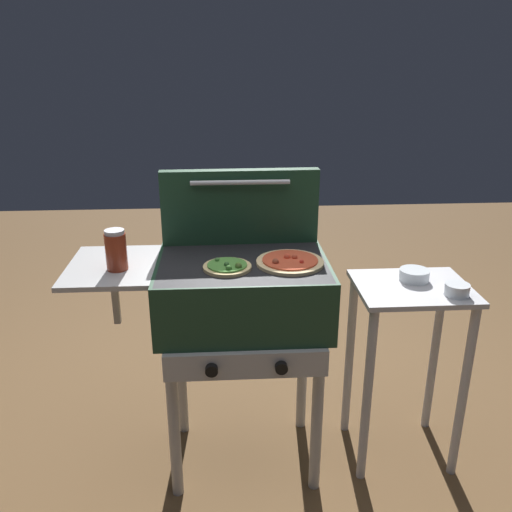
{
  "coord_description": "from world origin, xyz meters",
  "views": [
    {
      "loc": [
        -0.07,
        -1.86,
        1.62
      ],
      "look_at": [
        0.05,
        0.0,
        0.92
      ],
      "focal_mm": 37.62,
      "sensor_mm": 36.0,
      "label": 1
    }
  ],
  "objects_px": {
    "prep_table": "(407,337)",
    "grill": "(239,297)",
    "sauce_jar": "(116,250)",
    "topping_bowl_near": "(457,290)",
    "pizza_veggie": "(228,266)",
    "pizza_pepperoni": "(290,262)",
    "topping_bowl_far": "(414,275)"
  },
  "relations": [
    {
      "from": "grill",
      "to": "topping_bowl_near",
      "type": "relative_size",
      "value": 10.55
    },
    {
      "from": "grill",
      "to": "prep_table",
      "type": "xyz_separation_m",
      "value": [
        0.67,
        0.0,
        -0.2
      ]
    },
    {
      "from": "topping_bowl_near",
      "to": "sauce_jar",
      "type": "bearing_deg",
      "value": 177.8
    },
    {
      "from": "pizza_pepperoni",
      "to": "grill",
      "type": "bearing_deg",
      "value": 170.38
    },
    {
      "from": "prep_table",
      "to": "topping_bowl_near",
      "type": "xyz_separation_m",
      "value": [
        0.13,
        -0.1,
        0.25
      ]
    },
    {
      "from": "grill",
      "to": "pizza_veggie",
      "type": "xyz_separation_m",
      "value": [
        -0.04,
        -0.07,
        0.15
      ]
    },
    {
      "from": "pizza_veggie",
      "to": "topping_bowl_far",
      "type": "xyz_separation_m",
      "value": [
        0.74,
        0.12,
        -0.11
      ]
    },
    {
      "from": "prep_table",
      "to": "grill",
      "type": "bearing_deg",
      "value": -179.63
    },
    {
      "from": "prep_table",
      "to": "pizza_pepperoni",
      "type": "bearing_deg",
      "value": -175.78
    },
    {
      "from": "prep_table",
      "to": "topping_bowl_far",
      "type": "distance_m",
      "value": 0.25
    },
    {
      "from": "pizza_pepperoni",
      "to": "sauce_jar",
      "type": "bearing_deg",
      "value": -178.81
    },
    {
      "from": "pizza_veggie",
      "to": "topping_bowl_far",
      "type": "distance_m",
      "value": 0.75
    },
    {
      "from": "prep_table",
      "to": "topping_bowl_near",
      "type": "distance_m",
      "value": 0.3
    },
    {
      "from": "topping_bowl_far",
      "to": "topping_bowl_near",
      "type": "bearing_deg",
      "value": -53.2
    },
    {
      "from": "grill",
      "to": "pizza_pepperoni",
      "type": "bearing_deg",
      "value": -9.62
    },
    {
      "from": "grill",
      "to": "prep_table",
      "type": "relative_size",
      "value": 1.23
    },
    {
      "from": "pizza_veggie",
      "to": "pizza_pepperoni",
      "type": "distance_m",
      "value": 0.23
    },
    {
      "from": "pizza_veggie",
      "to": "topping_bowl_far",
      "type": "height_order",
      "value": "pizza_veggie"
    },
    {
      "from": "grill",
      "to": "topping_bowl_far",
      "type": "bearing_deg",
      "value": 4.59
    },
    {
      "from": "sauce_jar",
      "to": "topping_bowl_near",
      "type": "relative_size",
      "value": 1.62
    },
    {
      "from": "prep_table",
      "to": "sauce_jar",
      "type": "bearing_deg",
      "value": -177.48
    },
    {
      "from": "prep_table",
      "to": "topping_bowl_near",
      "type": "relative_size",
      "value": 8.6
    },
    {
      "from": "prep_table",
      "to": "topping_bowl_far",
      "type": "relative_size",
      "value": 6.69
    },
    {
      "from": "sauce_jar",
      "to": "topping_bowl_far",
      "type": "xyz_separation_m",
      "value": [
        1.13,
        0.1,
        -0.17
      ]
    },
    {
      "from": "pizza_veggie",
      "to": "pizza_pepperoni",
      "type": "xyz_separation_m",
      "value": [
        0.23,
        0.04,
        -0.0
      ]
    },
    {
      "from": "pizza_veggie",
      "to": "pizza_pepperoni",
      "type": "bearing_deg",
      "value": 8.86
    },
    {
      "from": "grill",
      "to": "topping_bowl_far",
      "type": "height_order",
      "value": "grill"
    },
    {
      "from": "pizza_pepperoni",
      "to": "topping_bowl_far",
      "type": "distance_m",
      "value": 0.53
    },
    {
      "from": "pizza_pepperoni",
      "to": "sauce_jar",
      "type": "relative_size",
      "value": 1.69
    },
    {
      "from": "grill",
      "to": "pizza_veggie",
      "type": "bearing_deg",
      "value": -122.3
    },
    {
      "from": "sauce_jar",
      "to": "prep_table",
      "type": "relative_size",
      "value": 0.19
    },
    {
      "from": "grill",
      "to": "topping_bowl_far",
      "type": "xyz_separation_m",
      "value": [
        0.69,
        0.06,
        0.05
      ]
    }
  ]
}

